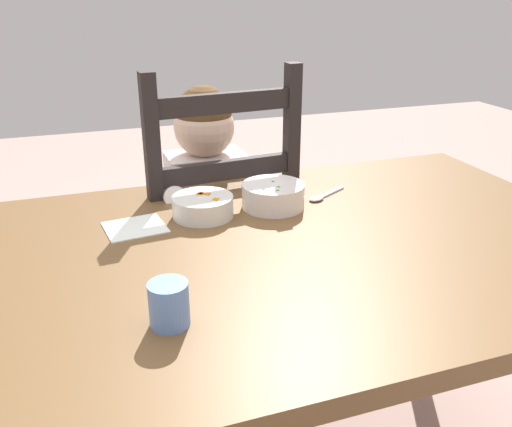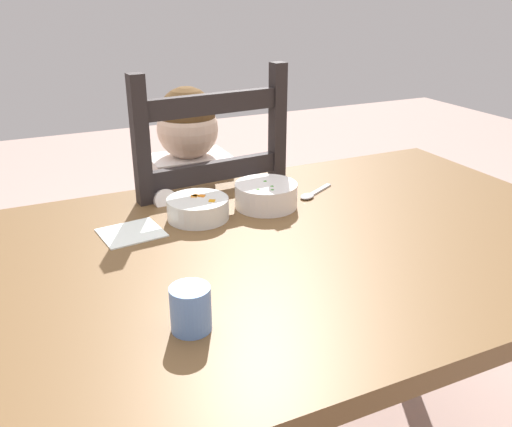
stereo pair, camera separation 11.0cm
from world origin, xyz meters
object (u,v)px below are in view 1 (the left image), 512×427
(dining_table, at_px, (263,284))
(spoon, at_px, (321,196))
(bowl_of_carrots, at_px, (203,206))
(dining_chair, at_px, (212,248))
(bowl_of_peas, at_px, (273,195))
(drinking_cup, at_px, (169,304))
(child_figure, at_px, (209,200))

(dining_table, xyz_separation_m, spoon, (0.23, 0.21, 0.09))
(bowl_of_carrots, bearing_deg, dining_table, -68.42)
(dining_chair, xyz_separation_m, bowl_of_peas, (0.08, -0.29, 0.27))
(dining_table, relative_size, spoon, 11.89)
(spoon, relative_size, drinking_cup, 1.76)
(dining_chair, distance_m, drinking_cup, 0.79)
(spoon, height_order, drinking_cup, drinking_cup)
(dining_chair, distance_m, child_figure, 0.16)
(dining_table, relative_size, drinking_cup, 20.88)
(bowl_of_peas, xyz_separation_m, drinking_cup, (-0.33, -0.41, 0.01))
(child_figure, bearing_deg, bowl_of_peas, -73.52)
(bowl_of_peas, distance_m, bowl_of_carrots, 0.17)
(dining_chair, bearing_deg, spoon, -52.06)
(dining_table, height_order, bowl_of_peas, bowl_of_peas)
(bowl_of_peas, bearing_deg, dining_table, -115.79)
(spoon, bearing_deg, bowl_of_carrots, -177.12)
(child_figure, bearing_deg, bowl_of_carrots, -106.48)
(dining_chair, relative_size, spoon, 7.90)
(dining_table, xyz_separation_m, dining_chair, (0.01, 0.49, -0.15))
(bowl_of_carrots, distance_m, spoon, 0.31)
(dining_chair, xyz_separation_m, drinking_cup, (-0.25, -0.70, 0.27))
(bowl_of_peas, distance_m, drinking_cup, 0.52)
(dining_table, relative_size, dining_chair, 1.51)
(child_figure, height_order, bowl_of_peas, child_figure)
(dining_table, xyz_separation_m, drinking_cup, (-0.23, -0.21, 0.13))
(dining_table, bearing_deg, dining_chair, 88.43)
(dining_table, bearing_deg, drinking_cup, -137.76)
(bowl_of_peas, relative_size, drinking_cup, 2.04)
(spoon, bearing_deg, dining_chair, 127.94)
(bowl_of_carrots, bearing_deg, dining_chair, 72.76)
(dining_table, xyz_separation_m, child_figure, (0.01, 0.49, 0.01))
(bowl_of_peas, bearing_deg, drinking_cup, -128.76)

